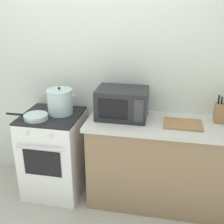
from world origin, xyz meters
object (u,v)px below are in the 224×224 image
Objects in this scene: frying_pan at (35,117)px; cutting_board at (183,124)px; stock_pot at (60,102)px; microwave at (122,103)px; stove at (54,153)px; knife_block at (221,113)px.

cutting_board is (1.44, 0.14, -0.02)m from frying_pan.
frying_pan is 1.44m from cutting_board.
stock_pot is 1.25m from cutting_board.
stock_pot is 0.70× the size of microwave.
stock_pot is 0.65m from microwave.
cutting_board is at bearing 0.05° from stove.
stove is 1.84× the size of microwave.
frying_pan is at bearing -127.83° from stove.
knife_block is (0.36, 0.14, 0.09)m from cutting_board.
stock_pot reaches higher than cutting_board.
stock_pot reaches higher than knife_block.
stock_pot is 1.27× the size of knife_block.
microwave is at bearing -176.30° from knife_block.
microwave is 0.62m from cutting_board.
stock_pot is at bearing 45.81° from frying_pan.
stove is 0.60m from stock_pot.
knife_block is at bearing 3.70° from microwave.
stock_pot is at bearing -177.09° from knife_block.
microwave is 1.83× the size of knife_block.
stock_pot is at bearing 35.02° from stove.
microwave is at bearing 1.74° from stock_pot.
stove is 2.10× the size of frying_pan.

